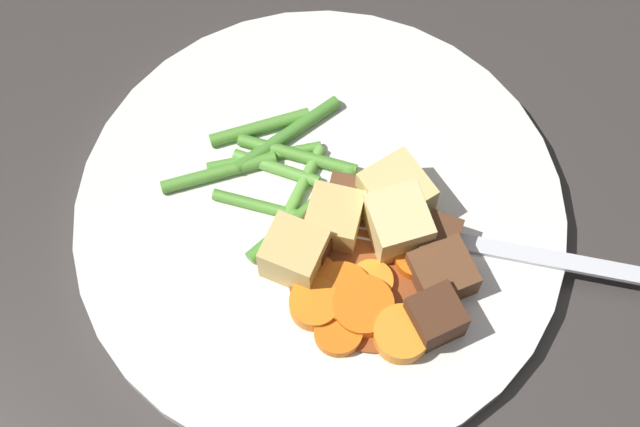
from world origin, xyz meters
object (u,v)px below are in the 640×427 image
Objects in this scene: meat_chunk_2 at (351,193)px; meat_chunk_3 at (439,314)px; dinner_plate at (320,219)px; carrot_slice_6 at (416,258)px; carrot_slice_2 at (338,332)px; carrot_slice_4 at (314,278)px; carrot_slice_0 at (315,304)px; potato_chunk_2 at (396,194)px; meat_chunk_1 at (440,242)px; potato_chunk_1 at (398,224)px; carrot_slice_1 at (402,334)px; carrot_slice_3 at (341,293)px; carrot_slice_7 at (363,307)px; fork at (489,248)px; meat_chunk_4 at (314,241)px; carrot_slice_5 at (371,282)px; potato_chunk_3 at (337,216)px; potato_chunk_0 at (294,254)px; meat_chunk_0 at (442,273)px.

meat_chunk_2 is 0.09m from meat_chunk_3.
dinner_plate is 11.56× the size of carrot_slice_6.
carrot_slice_2 is 1.04× the size of carrot_slice_4.
carrot_slice_0 is at bearing -45.76° from dinner_plate.
meat_chunk_1 is (0.04, -0.00, -0.00)m from potato_chunk_2.
carrot_slice_4 reaches higher than carrot_slice_2.
dinner_plate is 0.07m from carrot_slice_2.
carrot_slice_0 is 1.08× the size of carrot_slice_4.
carrot_slice_1 is at bearing -42.28° from potato_chunk_1.
carrot_slice_3 and carrot_slice_7 have the same top height.
dinner_plate is at bearing -145.76° from fork.
meat_chunk_4 is (-0.05, 0.01, 0.00)m from carrot_slice_7.
potato_chunk_1 is at bearing 57.09° from meat_chunk_4.
meat_chunk_1 is at bearing 76.73° from carrot_slice_5.
carrot_slice_3 is 0.06m from meat_chunk_1.
carrot_slice_4 is 0.02m from meat_chunk_4.
meat_chunk_3 is (0.03, -0.02, 0.01)m from carrot_slice_6.
meat_chunk_2 reaches higher than carrot_slice_7.
carrot_slice_4 is at bearing 160.56° from carrot_slice_2.
potato_chunk_2 is (-0.01, 0.01, -0.00)m from potato_chunk_1.
carrot_slice_1 reaches higher than carrot_slice_7.
meat_chunk_4 is at bearing 163.82° from carrot_slice_3.
carrot_slice_7 is 1.46× the size of meat_chunk_4.
carrot_slice_7 is at bearing -37.99° from meat_chunk_2.
meat_chunk_1 is (0.00, 0.02, 0.00)m from carrot_slice_6.
meat_chunk_2 is at bearing 131.75° from carrot_slice_2.
carrot_slice_7 is at bearing -27.69° from potato_chunk_3.
carrot_slice_2 is 0.08m from meat_chunk_1.
carrot_slice_3 is 0.03m from potato_chunk_0.
meat_chunk_0 is at bearing 9.47° from carrot_slice_6.
meat_chunk_2 is 1.09× the size of meat_chunk_4.
carrot_slice_4 is (-0.02, -0.00, -0.00)m from carrot_slice_3.
carrot_slice_5 is at bearing 70.87° from carrot_slice_3.
fork is at bearing 37.28° from potato_chunk_3.
carrot_slice_0 is 0.11m from fork.
carrot_slice_7 is at bearing -59.80° from potato_chunk_2.
carrot_slice_3 is 0.06m from meat_chunk_3.
meat_chunk_0 is at bearing -1.99° from potato_chunk_1.
meat_chunk_0 is at bearing 129.35° from meat_chunk_3.
carrot_slice_4 is 0.07m from potato_chunk_2.
potato_chunk_2 is 0.05m from meat_chunk_4.
meat_chunk_1 reaches higher than fork.
potato_chunk_1 is (-0.02, 0.00, 0.01)m from carrot_slice_6.
meat_chunk_1 is at bearing 87.55° from carrot_slice_7.
meat_chunk_2 is (0.01, 0.02, 0.01)m from dinner_plate.
carrot_slice_3 is 0.06m from meat_chunk_2.
meat_chunk_3 is at bearing 72.97° from carrot_slice_1.
meat_chunk_4 is at bearing -84.47° from potato_chunk_3.
potato_chunk_1 reaches higher than carrot_slice_6.
carrot_slice_4 is 0.99× the size of meat_chunk_3.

